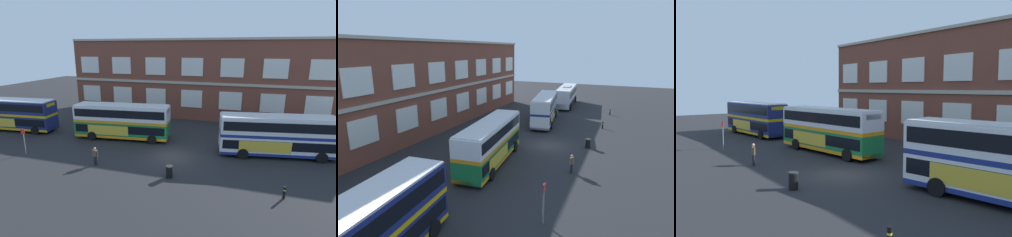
{
  "view_description": "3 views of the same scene",
  "coord_description": "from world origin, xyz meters",
  "views": [
    {
      "loc": [
        6.83,
        -23.34,
        10.44
      ],
      "look_at": [
        -1.56,
        3.9,
        2.77
      ],
      "focal_mm": 28.25,
      "sensor_mm": 36.0,
      "label": 1
    },
    {
      "loc": [
        -29.16,
        -8.0,
        10.54
      ],
      "look_at": [
        -0.89,
        4.72,
        2.86
      ],
      "focal_mm": 29.92,
      "sensor_mm": 36.0,
      "label": 2
    },
    {
      "loc": [
        18.23,
        -13.06,
        5.88
      ],
      "look_at": [
        -4.4,
        3.32,
        3.33
      ],
      "focal_mm": 35.98,
      "sensor_mm": 36.0,
      "label": 3
    }
  ],
  "objects": [
    {
      "name": "ground_plane",
      "position": [
        0.0,
        2.0,
        0.0
      ],
      "size": [
        120.0,
        120.0,
        0.0
      ],
      "primitive_type": "plane",
      "color": "#232326"
    },
    {
      "name": "brick_terminal_building",
      "position": [
        1.7,
        17.98,
        5.72
      ],
      "size": [
        44.25,
        8.19,
        11.73
      ],
      "color": "brown",
      "rests_on": "ground"
    },
    {
      "name": "double_decker_middle",
      "position": [
        -7.03,
        3.51,
        2.15
      ],
      "size": [
        11.22,
        3.83,
        4.07
      ],
      "color": "#197038",
      "rests_on": "ground"
    },
    {
      "name": "double_decker_far",
      "position": [
        9.8,
        3.26,
        2.15
      ],
      "size": [
        11.27,
        4.37,
        4.07
      ],
      "color": "silver",
      "rests_on": "ground"
    },
    {
      "name": "touring_coach",
      "position": [
        23.94,
        3.18,
        1.91
      ],
      "size": [
        12.18,
        3.72,
        3.8
      ],
      "color": "silver",
      "rests_on": "ground"
    },
    {
      "name": "waiting_passenger",
      "position": [
        -6.12,
        -3.9,
        0.93
      ],
      "size": [
        0.64,
        0.31,
        1.7
      ],
      "color": "black",
      "rests_on": "ground"
    },
    {
      "name": "bus_stand_flag",
      "position": [
        -14.23,
        -3.8,
        1.64
      ],
      "size": [
        0.44,
        0.1,
        2.7
      ],
      "color": "slate",
      "rests_on": "ground"
    },
    {
      "name": "station_litter_bin",
      "position": [
        1.06,
        -4.26,
        0.52
      ],
      "size": [
        0.6,
        0.6,
        1.03
      ],
      "color": "black",
      "rests_on": "ground"
    },
    {
      "name": "safety_bollard_west",
      "position": [
        9.8,
        -4.94,
        0.49
      ],
      "size": [
        0.19,
        0.19,
        0.95
      ],
      "color": "black",
      "rests_on": "ground"
    },
    {
      "name": "safety_bollard_east",
      "position": [
        18.81,
        -5.2,
        0.49
      ],
      "size": [
        0.19,
        0.19,
        0.95
      ],
      "color": "black",
      "rests_on": "ground"
    }
  ]
}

